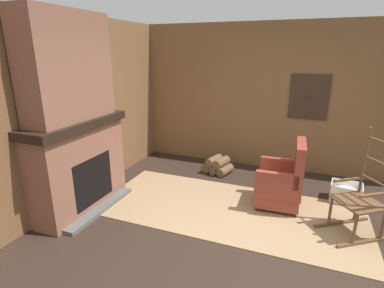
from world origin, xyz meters
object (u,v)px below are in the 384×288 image
object	(u,v)px
rocking_chair	(361,202)
laundry_basket	(346,193)
armchair	(282,183)
oil_lamp_vase	(39,120)
storage_case	(98,107)
firewood_stack	(218,166)

from	to	relation	value
rocking_chair	laundry_basket	xyz separation A→B (m)	(-0.06, 0.87, -0.29)
armchair	oil_lamp_vase	world-z (taller)	oil_lamp_vase
armchair	rocking_chair	world-z (taller)	rocking_chair
oil_lamp_vase	storage_case	size ratio (longest dim) A/B	1.11
armchair	storage_case	world-z (taller)	storage_case
firewood_stack	laundry_basket	distance (m)	2.15
firewood_stack	rocking_chair	bearing A→B (deg)	-29.78
armchair	rocking_chair	distance (m)	1.03
armchair	laundry_basket	xyz separation A→B (m)	(0.90, 0.48, -0.22)
firewood_stack	oil_lamp_vase	bearing A→B (deg)	-121.15
firewood_stack	laundry_basket	world-z (taller)	firewood_stack
rocking_chair	firewood_stack	world-z (taller)	rocking_chair
rocking_chair	storage_case	world-z (taller)	storage_case
armchair	oil_lamp_vase	size ratio (longest dim) A/B	3.37
oil_lamp_vase	storage_case	xyz separation A→B (m)	(0.00, 1.08, -0.04)
laundry_basket	oil_lamp_vase	size ratio (longest dim) A/B	1.59
laundry_basket	oil_lamp_vase	world-z (taller)	oil_lamp_vase
armchair	storage_case	bearing A→B (deg)	8.29
rocking_chair	oil_lamp_vase	size ratio (longest dim) A/B	4.44
laundry_basket	armchair	bearing A→B (deg)	-151.76
firewood_stack	laundry_basket	xyz separation A→B (m)	(2.11, -0.37, 0.00)
firewood_stack	storage_case	distance (m)	2.36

